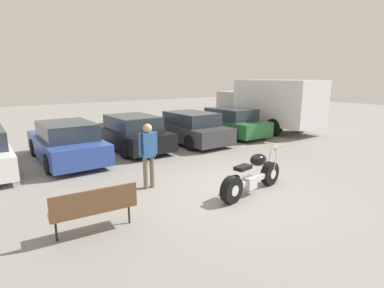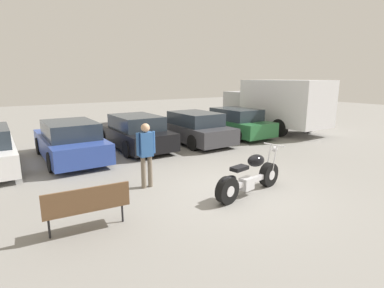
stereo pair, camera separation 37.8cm
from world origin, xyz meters
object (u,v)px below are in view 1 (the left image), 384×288
at_px(parked_car_blue, 66,142).
at_px(parked_car_dark_grey, 189,128).
at_px(person_standing, 148,150).
at_px(parked_car_green, 228,123).
at_px(park_bench, 94,206).
at_px(delivery_truck, 270,103).
at_px(motorcycle, 252,177).
at_px(parked_car_black, 131,133).

xyz_separation_m(parked_car_blue, parked_car_dark_grey, (5.14, -0.04, 0.00)).
relative_size(parked_car_dark_grey, person_standing, 2.56).
xyz_separation_m(parked_car_dark_grey, parked_car_green, (2.57, 0.24, 0.00)).
bearing_deg(park_bench, delivery_truck, 25.84).
distance_m(motorcycle, parked_car_blue, 6.56).
bearing_deg(parked_car_dark_grey, motorcycle, -110.90).
height_order(parked_car_black, parked_car_green, same).
bearing_deg(motorcycle, person_standing, 136.02).
bearing_deg(parked_car_green, parked_car_dark_grey, -174.75).
bearing_deg(motorcycle, parked_car_green, 51.64).
relative_size(motorcycle, person_standing, 1.36).
height_order(parked_car_dark_grey, park_bench, parked_car_dark_grey).
bearing_deg(motorcycle, parked_car_black, 93.21).
bearing_deg(parked_car_black, park_bench, -120.20).
height_order(motorcycle, parked_car_green, parked_car_green).
bearing_deg(delivery_truck, motorcycle, -142.45).
relative_size(park_bench, person_standing, 0.92).
height_order(parked_car_black, park_bench, parked_car_black).
bearing_deg(delivery_truck, parked_car_black, 176.82).
distance_m(parked_car_green, park_bench, 10.34).
height_order(delivery_truck, person_standing, delivery_truck).
relative_size(parked_car_black, person_standing, 2.56).
bearing_deg(parked_car_dark_grey, person_standing, -135.78).
relative_size(parked_car_dark_grey, park_bench, 2.79).
xyz_separation_m(parked_car_dark_grey, person_standing, (-4.11, -4.00, 0.37)).
bearing_deg(person_standing, parked_car_black, 70.75).
bearing_deg(motorcycle, park_bench, 175.44).
xyz_separation_m(parked_car_green, park_bench, (-8.59, -5.75, -0.10)).
distance_m(parked_car_blue, park_bench, 5.63).
bearing_deg(person_standing, motorcycle, -43.98).
bearing_deg(parked_car_black, delivery_truck, -3.18).
height_order(parked_car_dark_grey, person_standing, person_standing).
height_order(motorcycle, parked_car_blue, parked_car_blue).
relative_size(parked_car_blue, park_bench, 2.79).
distance_m(delivery_truck, person_standing, 10.23).
xyz_separation_m(motorcycle, parked_car_green, (4.79, 6.06, 0.21)).
height_order(parked_car_blue, person_standing, person_standing).
distance_m(parked_car_dark_grey, park_bench, 8.17).
bearing_deg(parked_car_black, parked_car_dark_grey, -8.95).
bearing_deg(parked_car_dark_grey, delivery_truck, -0.36).
distance_m(parked_car_blue, person_standing, 4.19).
xyz_separation_m(parked_car_blue, delivery_truck, (10.45, -0.08, 0.85)).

